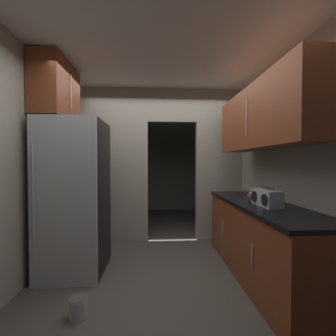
{
  "coord_description": "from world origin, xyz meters",
  "views": [
    {
      "loc": [
        -0.08,
        -2.62,
        1.37
      ],
      "look_at": [
        0.12,
        0.51,
        1.3
      ],
      "focal_mm": 23.91,
      "sensor_mm": 36.0,
      "label": 1
    }
  ],
  "objects_px": {
    "book_stack": "(254,197)",
    "paint_can": "(78,308)",
    "boombox": "(267,198)",
    "refrigerator": "(75,197)"
  },
  "relations": [
    {
      "from": "refrigerator",
      "to": "paint_can",
      "type": "distance_m",
      "value": 1.27
    },
    {
      "from": "book_stack",
      "to": "paint_can",
      "type": "height_order",
      "value": "book_stack"
    },
    {
      "from": "refrigerator",
      "to": "boombox",
      "type": "height_order",
      "value": "refrigerator"
    },
    {
      "from": "boombox",
      "to": "paint_can",
      "type": "height_order",
      "value": "boombox"
    },
    {
      "from": "book_stack",
      "to": "paint_can",
      "type": "distance_m",
      "value": 2.23
    },
    {
      "from": "boombox",
      "to": "book_stack",
      "type": "distance_m",
      "value": 0.34
    },
    {
      "from": "refrigerator",
      "to": "boombox",
      "type": "bearing_deg",
      "value": -12.67
    },
    {
      "from": "book_stack",
      "to": "paint_can",
      "type": "xyz_separation_m",
      "value": [
        -1.93,
        -0.72,
        -0.86
      ]
    },
    {
      "from": "refrigerator",
      "to": "boombox",
      "type": "distance_m",
      "value": 2.28
    },
    {
      "from": "boombox",
      "to": "paint_can",
      "type": "bearing_deg",
      "value": -168.84
    }
  ]
}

